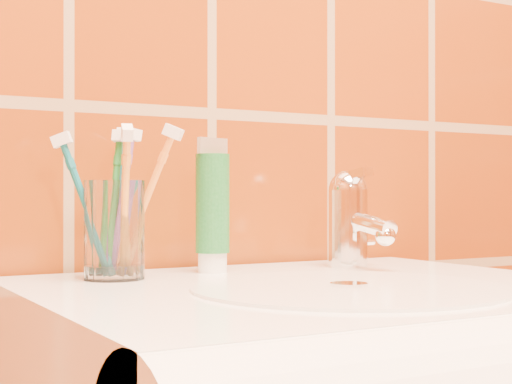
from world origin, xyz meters
TOP-DOWN VIEW (x-y plane):
  - glass_tumbler at (-0.16, 1.10)m, footprint 0.08×0.08m
  - toothpaste_tube at (-0.04, 1.12)m, footprint 0.04×0.04m
  - faucet at (0.14, 1.09)m, footprint 0.05×0.11m
  - toothbrush_0 at (-0.16, 1.12)m, footprint 0.09×0.09m
  - toothbrush_1 at (-0.15, 1.11)m, footprint 0.06×0.05m
  - toothbrush_2 at (-0.16, 1.07)m, footprint 0.08×0.15m
  - toothbrush_3 at (-0.19, 1.11)m, footprint 0.13×0.11m
  - toothbrush_4 at (-0.14, 1.09)m, footprint 0.14×0.14m
  - toothbrush_5 at (-0.15, 1.13)m, footprint 0.13×0.14m

SIDE VIEW (x-z plane):
  - glass_tumbler at x=-0.16m, z-range 0.85..0.95m
  - faucet at x=0.14m, z-range 0.85..0.97m
  - toothpaste_tube at x=-0.04m, z-range 0.85..1.00m
  - toothbrush_3 at x=-0.19m, z-range 0.84..1.01m
  - toothbrush_2 at x=-0.16m, z-range 0.84..1.02m
  - toothbrush_0 at x=-0.16m, z-range 0.84..1.02m
  - toothbrush_1 at x=-0.15m, z-range 0.84..1.02m
  - toothbrush_4 at x=-0.14m, z-range 0.84..1.02m
  - toothbrush_5 at x=-0.15m, z-range 0.84..1.02m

